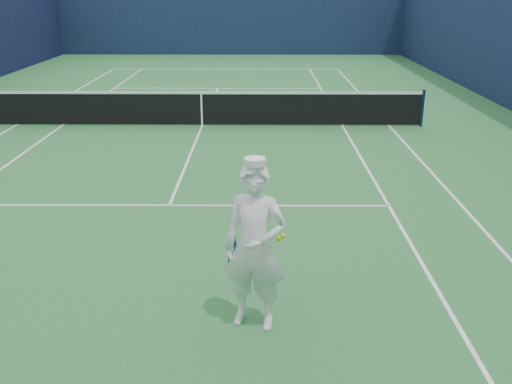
% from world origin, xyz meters
% --- Properties ---
extents(ground, '(80.00, 80.00, 0.00)m').
position_xyz_m(ground, '(0.00, 0.00, 0.00)').
color(ground, '#286934').
rests_on(ground, ground).
extents(court_markings, '(11.03, 23.83, 0.01)m').
position_xyz_m(court_markings, '(0.00, 0.00, 0.00)').
color(court_markings, white).
rests_on(court_markings, ground).
extents(windscreen_fence, '(20.12, 36.12, 4.00)m').
position_xyz_m(windscreen_fence, '(0.00, 0.00, 2.00)').
color(windscreen_fence, '#101C3B').
rests_on(windscreen_fence, ground).
extents(tennis_net, '(12.88, 0.09, 1.07)m').
position_xyz_m(tennis_net, '(0.00, 0.00, 0.55)').
color(tennis_net, '#141E4C').
rests_on(tennis_net, ground).
extents(tennis_player, '(0.85, 0.69, 2.11)m').
position_xyz_m(tennis_player, '(1.64, -10.33, 1.03)').
color(tennis_player, white).
rests_on(tennis_player, ground).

